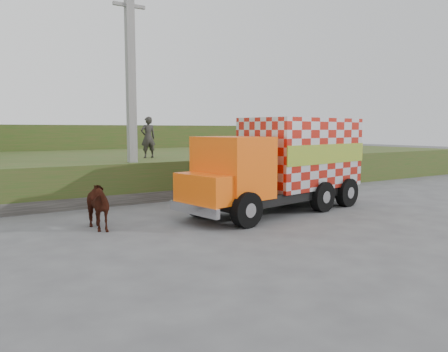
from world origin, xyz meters
TOP-DOWN VIEW (x-y plane):
  - ground at (0.00, 0.00)m, footprint 120.00×120.00m
  - embankment at (0.00, 10.00)m, footprint 40.00×12.00m
  - embankment_far at (0.00, 22.00)m, footprint 40.00×12.00m
  - retaining_strip at (-2.00, 4.20)m, footprint 16.00×0.50m
  - utility_pole at (-1.00, 4.60)m, footprint 1.20×0.30m
  - cargo_truck at (2.69, 0.23)m, footprint 7.25×3.42m
  - cow at (-3.58, 0.73)m, footprint 0.83×1.63m
  - pedestrian at (0.49, 6.67)m, footprint 0.67×0.45m

SIDE VIEW (x-z plane):
  - ground at x=0.00m, z-range 0.00..0.00m
  - retaining_strip at x=-2.00m, z-range 0.00..0.40m
  - cow at x=-3.58m, z-range 0.00..1.34m
  - embankment at x=0.00m, z-range 0.00..1.50m
  - embankment_far at x=0.00m, z-range 0.00..3.00m
  - cargo_truck at x=2.69m, z-range 0.05..3.16m
  - pedestrian at x=0.49m, z-range 1.50..3.28m
  - utility_pole at x=-1.00m, z-range 0.08..8.07m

